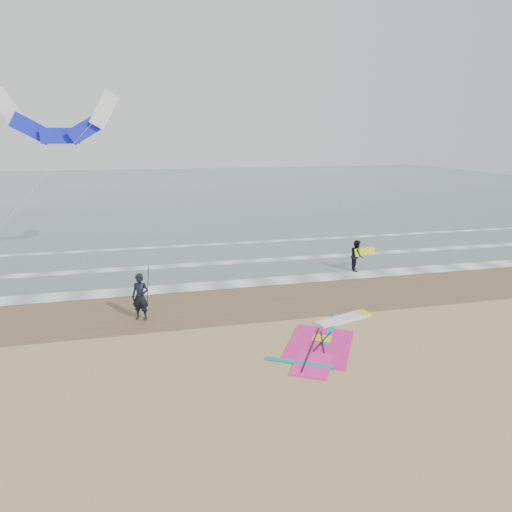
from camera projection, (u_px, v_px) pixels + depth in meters
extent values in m
plane|color=tan|center=(295.00, 366.00, 13.92)|extent=(120.00, 120.00, 0.00)
cube|color=#47605E|center=(179.00, 190.00, 59.04)|extent=(120.00, 80.00, 0.02)
cube|color=brown|center=(251.00, 300.00, 19.56)|extent=(120.00, 5.00, 0.01)
cube|color=white|center=(241.00, 283.00, 21.62)|extent=(120.00, 1.20, 0.02)
cube|color=white|center=(227.00, 262.00, 25.19)|extent=(120.00, 0.70, 0.02)
cube|color=white|center=(215.00, 244.00, 29.42)|extent=(120.00, 0.50, 0.01)
cube|color=white|center=(343.00, 319.00, 17.35)|extent=(2.36, 1.25, 0.11)
cube|color=yellow|center=(363.00, 313.00, 17.88)|extent=(0.56, 0.65, 0.12)
cube|color=#F31E8E|center=(319.00, 345.00, 15.26)|extent=(3.23, 3.56, 0.04)
cube|color=#F31E8E|center=(312.00, 364.00, 13.98)|extent=(1.78, 1.99, 0.04)
cube|color=#0C8C99|center=(331.00, 328.00, 16.59)|extent=(1.65, 2.65, 0.05)
cube|color=#0C8C99|center=(299.00, 363.00, 14.07)|extent=(1.93, 1.23, 0.05)
cube|color=yellow|center=(322.00, 339.00, 15.75)|extent=(0.83, 0.80, 0.05)
cylinder|color=black|center=(311.00, 348.00, 15.00)|extent=(1.70, 2.90, 0.06)
cylinder|color=black|center=(322.00, 341.00, 15.46)|extent=(1.14, 1.26, 0.04)
cylinder|color=black|center=(322.00, 341.00, 15.46)|extent=(0.55, 1.59, 0.04)
imported|color=black|center=(140.00, 297.00, 17.24)|extent=(0.78, 0.67, 1.82)
imported|color=black|center=(357.00, 256.00, 23.56)|extent=(0.82, 0.94, 1.63)
cylinder|color=black|center=(148.00, 286.00, 17.20)|extent=(0.17, 0.86, 1.82)
cube|color=yellow|center=(365.00, 251.00, 23.50)|extent=(1.30, 0.51, 0.39)
cube|color=white|center=(8.00, 108.00, 22.21)|extent=(1.58, 0.59, 2.03)
cube|color=#141FD9|center=(31.00, 129.00, 22.67)|extent=(1.96, 0.72, 1.63)
cube|color=#141FD9|center=(60.00, 136.00, 23.05)|extent=(1.82, 0.67, 0.79)
cube|color=#141FD9|center=(86.00, 129.00, 23.25)|extent=(1.96, 0.72, 1.63)
cube|color=white|center=(104.00, 110.00, 23.23)|extent=(1.58, 0.59, 2.03)
cylinder|color=beige|center=(41.00, 181.00, 22.33)|extent=(6.35, 2.29, 6.92)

